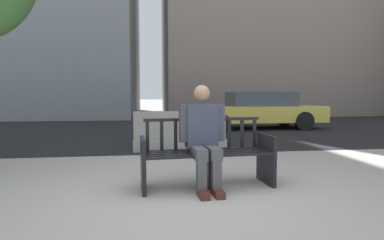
{
  "coord_description": "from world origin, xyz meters",
  "views": [
    {
      "loc": [
        -0.45,
        -3.27,
        1.17
      ],
      "look_at": [
        0.25,
        1.98,
        0.75
      ],
      "focal_mm": 28.0,
      "sensor_mm": 36.0,
      "label": 1
    }
  ],
  "objects_px": {
    "seated_person": "(203,134)",
    "car_taxi_near": "(256,110)",
    "street_bench": "(207,156)",
    "jersey_barrier_centre": "(180,134)"
  },
  "relations": [
    {
      "from": "seated_person",
      "to": "jersey_barrier_centre",
      "type": "distance_m",
      "value": 2.86
    },
    {
      "from": "street_bench",
      "to": "jersey_barrier_centre",
      "type": "height_order",
      "value": "street_bench"
    },
    {
      "from": "seated_person",
      "to": "car_taxi_near",
      "type": "distance_m",
      "value": 7.43
    },
    {
      "from": "street_bench",
      "to": "seated_person",
      "type": "height_order",
      "value": "seated_person"
    },
    {
      "from": "seated_person",
      "to": "car_taxi_near",
      "type": "xyz_separation_m",
      "value": [
        3.11,
        6.74,
        -0.02
      ]
    },
    {
      "from": "street_bench",
      "to": "seated_person",
      "type": "bearing_deg",
      "value": -134.18
    },
    {
      "from": "street_bench",
      "to": "seated_person",
      "type": "relative_size",
      "value": 1.31
    },
    {
      "from": "street_bench",
      "to": "jersey_barrier_centre",
      "type": "xyz_separation_m",
      "value": [
        -0.1,
        2.78,
        -0.06
      ]
    },
    {
      "from": "jersey_barrier_centre",
      "to": "car_taxi_near",
      "type": "xyz_separation_m",
      "value": [
        3.15,
        3.9,
        0.33
      ]
    },
    {
      "from": "jersey_barrier_centre",
      "to": "car_taxi_near",
      "type": "relative_size",
      "value": 0.42
    }
  ]
}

